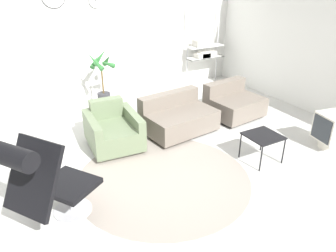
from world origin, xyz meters
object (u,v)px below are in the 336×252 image
(side_table, at_px, (263,137))
(potted_plant, at_px, (103,82))
(couch_low, at_px, (178,118))
(shelf_unit, at_px, (204,52))
(lounge_chair, at_px, (41,176))
(couch_second, at_px, (233,104))
(armchair_red, at_px, (113,131))
(crt_television, at_px, (332,130))

(side_table, xyz_separation_m, potted_plant, (-1.32, 3.08, 0.16))
(couch_low, height_order, potted_plant, potted_plant)
(couch_low, xyz_separation_m, shelf_unit, (1.92, 2.00, 0.53))
(lounge_chair, height_order, side_table, lounge_chair)
(lounge_chair, relative_size, shelf_unit, 0.63)
(lounge_chair, xyz_separation_m, potted_plant, (1.68, 3.04, -0.16))
(couch_second, relative_size, shelf_unit, 0.56)
(armchair_red, relative_size, shelf_unit, 0.52)
(lounge_chair, distance_m, side_table, 3.02)
(couch_second, xyz_separation_m, shelf_unit, (0.66, 1.96, 0.53))
(lounge_chair, distance_m, armchair_red, 1.96)
(lounge_chair, xyz_separation_m, armchair_red, (1.27, 1.43, -0.43))
(lounge_chair, relative_size, crt_television, 2.06)
(lounge_chair, relative_size, couch_low, 0.93)
(armchair_red, distance_m, side_table, 2.28)
(crt_television, bearing_deg, couch_second, 28.90)
(armchair_red, bearing_deg, potted_plant, -99.72)
(shelf_unit, bearing_deg, crt_television, -91.76)
(lounge_chair, height_order, couch_low, lounge_chair)
(lounge_chair, distance_m, couch_low, 2.83)
(side_table, height_order, crt_television, crt_television)
(crt_television, relative_size, potted_plant, 0.48)
(potted_plant, bearing_deg, couch_second, -38.88)
(crt_television, bearing_deg, armchair_red, 71.01)
(couch_low, height_order, couch_second, same)
(armchair_red, xyz_separation_m, couch_second, (2.41, -0.00, -0.01))
(side_table, bearing_deg, crt_television, -10.97)
(side_table, distance_m, potted_plant, 3.35)
(shelf_unit, bearing_deg, potted_plant, -172.61)
(side_table, height_order, shelf_unit, shelf_unit)
(crt_television, bearing_deg, potted_plant, 48.52)
(potted_plant, distance_m, shelf_unit, 2.70)
(lounge_chair, height_order, crt_television, lounge_chair)
(couch_low, bearing_deg, armchair_red, -8.87)
(armchair_red, relative_size, side_table, 2.02)
(lounge_chair, bearing_deg, side_table, 55.69)
(crt_television, relative_size, shelf_unit, 0.31)
(couch_low, relative_size, side_table, 2.65)
(couch_low, distance_m, crt_television, 2.45)
(shelf_unit, bearing_deg, couch_second, -108.75)
(side_table, xyz_separation_m, shelf_unit, (1.34, 3.42, 0.40))
(potted_plant, bearing_deg, shelf_unit, 7.39)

